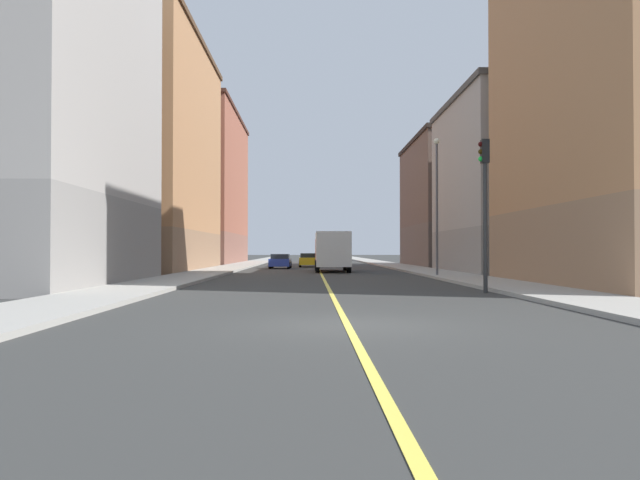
{
  "coord_description": "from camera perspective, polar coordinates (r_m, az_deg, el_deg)",
  "views": [
    {
      "loc": [
        -0.83,
        -13.31,
        1.62
      ],
      "look_at": [
        0.25,
        47.33,
        2.63
      ],
      "focal_mm": 34.52,
      "sensor_mm": 36.0,
      "label": 1
    }
  ],
  "objects": [
    {
      "name": "sidewalk_right",
      "position": [
        62.72,
        -7.48,
        -2.36
      ],
      "size": [
        3.24,
        168.0,
        0.15
      ],
      "primitive_type": "cube",
      "color": "#9E9B93",
      "rests_on": "ground"
    },
    {
      "name": "ground_plane",
      "position": [
        13.43,
        2.55,
        -7.9
      ],
      "size": [
        400.0,
        400.0,
        0.0
      ],
      "primitive_type": "plane",
      "color": "#323332",
      "rests_on": "ground"
    },
    {
      "name": "building_left_near",
      "position": [
        32.01,
        26.87,
        15.27
      ],
      "size": [
        8.52,
        16.02,
        21.0
      ],
      "color": "#8F6B4F",
      "rests_on": "ground"
    },
    {
      "name": "building_right_distant",
      "position": [
        76.42,
        -10.68,
        4.71
      ],
      "size": [
        8.52,
        24.37,
        18.27
      ],
      "color": "brown",
      "rests_on": "ground"
    },
    {
      "name": "building_right_midblock",
      "position": [
        51.86,
        -15.42,
        7.63
      ],
      "size": [
        8.52,
        21.33,
        18.65
      ],
      "color": "#8F6B4F",
      "rests_on": "ground"
    },
    {
      "name": "street_lamp_left_near",
      "position": [
        37.68,
        10.78,
        4.27
      ],
      "size": [
        0.36,
        0.36,
        8.22
      ],
      "color": "#4C4C51",
      "rests_on": "ground"
    },
    {
      "name": "car_blue",
      "position": [
        54.86,
        -3.7,
        -1.97
      ],
      "size": [
        1.93,
        4.07,
        1.28
      ],
      "color": "#23389E",
      "rests_on": "ground"
    },
    {
      "name": "box_truck",
      "position": [
        46.48,
        1.13,
        -0.98
      ],
      "size": [
        2.57,
        7.92,
        2.96
      ],
      "color": "maroon",
      "rests_on": "ground"
    },
    {
      "name": "lane_center_stripe",
      "position": [
        62.33,
        -0.26,
        -2.44
      ],
      "size": [
        0.16,
        154.0,
        0.01
      ],
      "primitive_type": "cube",
      "color": "#E5D14C",
      "rests_on": "ground"
    },
    {
      "name": "building_right_corner",
      "position": [
        32.03,
        -25.13,
        12.3
      ],
      "size": [
        8.52,
        15.73,
        17.81
      ],
      "color": "gray",
      "rests_on": "ground"
    },
    {
      "name": "building_left_mid",
      "position": [
        46.56,
        17.12,
        4.88
      ],
      "size": [
        8.52,
        14.99,
        12.63
      ],
      "color": "gray",
      "rests_on": "ground"
    },
    {
      "name": "sidewalk_left",
      "position": [
        62.93,
        6.94,
        -2.36
      ],
      "size": [
        3.24,
        168.0,
        0.15
      ],
      "primitive_type": "cube",
      "color": "#9E9B93",
      "rests_on": "ground"
    },
    {
      "name": "car_yellow",
      "position": [
        59.82,
        -1.05,
        -1.87
      ],
      "size": [
        1.95,
        4.22,
        1.33
      ],
      "color": "gold",
      "rests_on": "ground"
    },
    {
      "name": "car_green",
      "position": [
        79.18,
        0.5,
        -1.64
      ],
      "size": [
        1.95,
        4.51,
        1.39
      ],
      "color": "#1E6B38",
      "rests_on": "ground"
    },
    {
      "name": "building_left_far",
      "position": [
        63.14,
        12.23,
        3.37
      ],
      "size": [
        8.52,
        16.96,
        12.69
      ],
      "color": "brown",
      "rests_on": "ground"
    },
    {
      "name": "traffic_light_left_near",
      "position": [
        24.2,
        15.02,
        4.21
      ],
      "size": [
        0.4,
        0.32,
        5.83
      ],
      "color": "#2D2D2D",
      "rests_on": "ground"
    }
  ]
}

